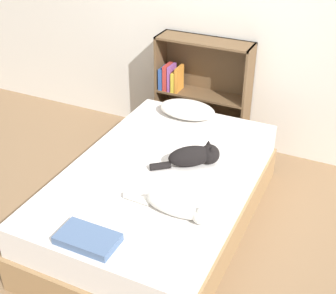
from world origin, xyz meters
TOP-DOWN VIEW (x-y plane):
  - ground_plane at (0.00, 0.00)m, footprint 8.00×8.00m
  - wall_back at (0.00, 1.43)m, footprint 8.00×0.06m
  - bed at (0.00, 0.00)m, footprint 1.24×2.02m
  - pillow at (-0.14, 0.83)m, footprint 0.49×0.30m
  - cat_light at (0.34, -0.40)m, footprint 0.60×0.15m
  - cat_dark at (0.21, 0.17)m, footprint 0.43×0.36m
  - bookshelf at (-0.21, 1.30)m, footprint 0.87×0.26m
  - blanket_fold at (-0.04, -0.84)m, footprint 0.35×0.21m

SIDE VIEW (x-z plane):
  - ground_plane at x=0.00m, z-range 0.00..0.00m
  - bed at x=0.00m, z-range 0.00..0.50m
  - blanket_fold at x=-0.04m, z-range 0.50..0.55m
  - bookshelf at x=-0.21m, z-range 0.01..1.05m
  - pillow at x=-0.14m, z-range 0.50..0.63m
  - cat_light at x=0.34m, z-range 0.50..0.65m
  - cat_dark at x=0.21m, z-range 0.49..0.66m
  - wall_back at x=0.00m, z-range 0.00..2.50m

